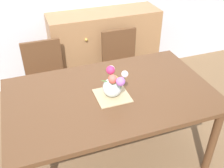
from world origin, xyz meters
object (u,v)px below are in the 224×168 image
Objects in this scene: flower_vase at (113,84)px; dresser at (105,49)px; dining_table at (111,101)px; chair_right at (122,63)px; chair_left at (46,76)px.

dresser is at bearing 74.54° from flower_vase.
flower_vase is at bearing -86.67° from dining_table.
flower_vase is at bearing 64.10° from chair_right.
chair_left is at bearing -151.23° from dresser.
dining_table is 1.94× the size of chair_left.
dresser is (-0.07, 0.46, -0.02)m from chair_right.
chair_right is 0.64× the size of dresser.
chair_left is 0.95m from dresser.
chair_right is 3.54× the size of flower_vase.
dining_table is at bearing -106.11° from dresser.
flower_vase reaches higher than dresser.
chair_right is (0.90, 0.00, 0.00)m from chair_left.
flower_vase is (0.45, -0.92, 0.38)m from chair_left.
chair_right is at bearing 62.71° from dining_table.
chair_left is 0.90m from chair_right.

